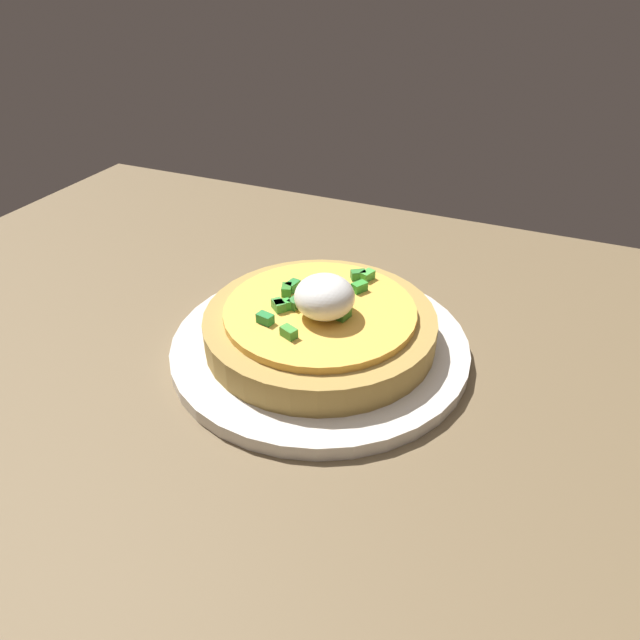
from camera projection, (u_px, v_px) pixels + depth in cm
name	position (u px, v px, depth cm)	size (l,w,h in cm)	color
dining_table	(273.00, 416.00, 44.52)	(96.49, 80.75, 2.12)	brown
plate	(320.00, 345.00, 49.39)	(25.22, 25.22, 1.22)	silver
pizza	(320.00, 323.00, 48.02)	(19.39, 19.39, 6.66)	#AF8C47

